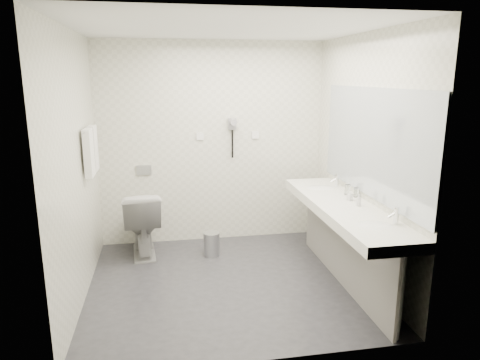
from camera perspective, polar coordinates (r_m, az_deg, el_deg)
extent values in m
plane|color=#2B2B30|center=(4.64, -1.54, -13.22)|extent=(2.80, 2.80, 0.00)
plane|color=white|center=(4.17, -1.77, 19.18)|extent=(2.80, 2.80, 0.00)
plane|color=silver|center=(5.50, -3.65, 4.71)|extent=(2.80, 0.00, 2.80)
plane|color=silver|center=(2.99, 2.04, -2.75)|extent=(2.80, 0.00, 2.80)
plane|color=silver|center=(4.26, -20.61, 1.31)|extent=(0.00, 2.60, 2.60)
plane|color=silver|center=(4.64, 15.72, 2.60)|extent=(0.00, 2.60, 2.60)
cube|color=white|center=(4.46, 13.27, -3.65)|extent=(0.55, 2.20, 0.10)
cube|color=gray|center=(4.61, 13.27, -8.68)|extent=(0.03, 2.15, 0.75)
cylinder|color=silver|center=(3.78, 20.06, -14.28)|extent=(0.06, 0.06, 0.75)
cylinder|color=silver|center=(5.53, 9.33, -4.74)|extent=(0.06, 0.06, 0.75)
cube|color=#B2BCC6|center=(4.43, 16.82, 4.65)|extent=(0.02, 2.20, 1.05)
ellipsoid|color=white|center=(3.89, 17.05, -5.88)|extent=(0.40, 0.31, 0.05)
ellipsoid|color=white|center=(5.03, 10.40, -1.15)|extent=(0.40, 0.31, 0.05)
cylinder|color=silver|center=(3.95, 19.66, -4.39)|extent=(0.04, 0.04, 0.15)
cylinder|color=silver|center=(5.08, 12.50, -0.06)|extent=(0.04, 0.04, 0.15)
imported|color=white|center=(4.56, 14.10, -2.00)|extent=(0.06, 0.06, 0.10)
imported|color=white|center=(4.39, 15.21, -2.55)|extent=(0.05, 0.05, 0.11)
cylinder|color=silver|center=(4.71, 14.91, -1.56)|extent=(0.05, 0.05, 0.10)
cylinder|color=silver|center=(4.78, 13.83, -1.22)|extent=(0.08, 0.08, 0.11)
imported|color=white|center=(5.34, -12.64, -5.40)|extent=(0.49, 0.80, 0.78)
cube|color=#B2B5BA|center=(5.51, -12.40, 1.27)|extent=(0.18, 0.02, 0.12)
cylinder|color=#B2B5BA|center=(5.25, -3.72, -8.39)|extent=(0.25, 0.25, 0.27)
cylinder|color=#B2B5BA|center=(5.20, -3.75, -6.95)|extent=(0.19, 0.19, 0.02)
cylinder|color=silver|center=(4.74, -19.15, 6.26)|extent=(0.02, 0.62, 0.02)
cube|color=white|center=(4.64, -19.08, 3.35)|extent=(0.07, 0.24, 0.48)
cube|color=white|center=(4.91, -18.60, 3.92)|extent=(0.07, 0.24, 0.48)
cube|color=gray|center=(5.47, -1.03, 7.33)|extent=(0.10, 0.04, 0.14)
cylinder|color=gray|center=(5.40, -0.91, 7.57)|extent=(0.08, 0.14, 0.08)
cylinder|color=black|center=(5.49, -0.99, 4.72)|extent=(0.02, 0.02, 0.35)
cube|color=white|center=(5.46, -5.22, 5.68)|extent=(0.09, 0.02, 0.09)
cube|color=white|center=(5.56, 2.02, 5.87)|extent=(0.09, 0.02, 0.09)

